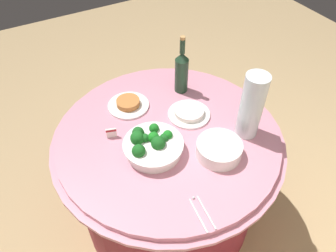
{
  "coord_description": "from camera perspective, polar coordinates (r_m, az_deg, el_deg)",
  "views": [
    {
      "loc": [
        0.54,
        0.97,
        1.91
      ],
      "look_at": [
        0.0,
        0.0,
        0.79
      ],
      "focal_mm": 35.02,
      "sensor_mm": 36.0,
      "label": 1
    }
  ],
  "objects": [
    {
      "name": "wine_bottle",
      "position": [
        1.79,
        2.38,
        9.55
      ],
      "size": [
        0.07,
        0.07,
        0.34
      ],
      "color": "#1F3A26",
      "rests_on": "buffet_table"
    },
    {
      "name": "buffet_table",
      "position": [
        1.9,
        0.0,
        -8.86
      ],
      "size": [
        1.16,
        1.16,
        0.74
      ],
      "color": "maroon",
      "rests_on": "ground_plane"
    },
    {
      "name": "broccoli_bowl",
      "position": [
        1.51,
        -2.79,
        -3.37
      ],
      "size": [
        0.28,
        0.28,
        0.11
      ],
      "color": "white",
      "rests_on": "buffet_table"
    },
    {
      "name": "food_plate_rice",
      "position": [
        1.7,
        3.69,
        2.31
      ],
      "size": [
        0.22,
        0.22,
        0.04
      ],
      "color": "white",
      "rests_on": "buffet_table"
    },
    {
      "name": "ground_plane",
      "position": [
        2.21,
        0.0,
        -14.58
      ],
      "size": [
        6.0,
        6.0,
        0.0
      ],
      "primitive_type": "plane",
      "color": "tan"
    },
    {
      "name": "label_placard_front",
      "position": [
        1.6,
        -9.84,
        -1.13
      ],
      "size": [
        0.05,
        0.02,
        0.05
      ],
      "color": "white",
      "rests_on": "buffet_table"
    },
    {
      "name": "serving_tongs",
      "position": [
        1.36,
        5.84,
        -14.7
      ],
      "size": [
        0.06,
        0.17,
        0.01
      ],
      "color": "silver",
      "rests_on": "buffet_table"
    },
    {
      "name": "food_plate_peanuts",
      "position": [
        1.76,
        -6.93,
        3.81
      ],
      "size": [
        0.22,
        0.22,
        0.04
      ],
      "color": "white",
      "rests_on": "buffet_table"
    },
    {
      "name": "plate_stack",
      "position": [
        1.52,
        8.86,
        -4.02
      ],
      "size": [
        0.21,
        0.21,
        0.07
      ],
      "color": "white",
      "rests_on": "buffet_table"
    },
    {
      "name": "decorative_fruit_vase",
      "position": [
        1.56,
        14.27,
        3.12
      ],
      "size": [
        0.11,
        0.11,
        0.34
      ],
      "color": "silver",
      "rests_on": "buffet_table"
    }
  ]
}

